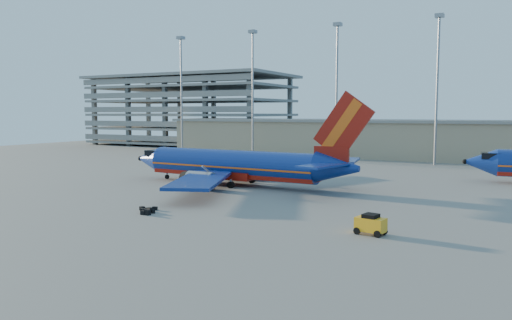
# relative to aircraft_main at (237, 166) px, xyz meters

# --- Properties ---
(ground) EXTENTS (220.00, 220.00, 0.00)m
(ground) POSITION_rel_aircraft_main_xyz_m (5.28, -4.82, -2.73)
(ground) COLOR slate
(ground) RESTS_ON ground
(terminal_building) EXTENTS (122.00, 16.00, 8.50)m
(terminal_building) POSITION_rel_aircraft_main_xyz_m (15.28, 53.18, 1.59)
(terminal_building) COLOR gray
(terminal_building) RESTS_ON ground
(parking_garage) EXTENTS (62.00, 32.00, 21.40)m
(parking_garage) POSITION_rel_aircraft_main_xyz_m (-56.72, 69.23, 9.00)
(parking_garage) COLOR slate
(parking_garage) RESTS_ON ground
(light_mast_row) EXTENTS (101.60, 1.60, 28.65)m
(light_mast_row) POSITION_rel_aircraft_main_xyz_m (10.28, 41.18, 14.82)
(light_mast_row) COLOR gray
(light_mast_row) RESTS_ON ground
(aircraft_main) EXTENTS (37.74, 36.28, 12.78)m
(aircraft_main) POSITION_rel_aircraft_main_xyz_m (0.00, 0.00, 0.00)
(aircraft_main) COLOR navy
(aircraft_main) RESTS_ON ground
(baggage_tug) EXTENTS (2.64, 1.86, 1.74)m
(baggage_tug) POSITION_rel_aircraft_main_xyz_m (24.00, -19.41, -1.82)
(baggage_tug) COLOR #FDA816
(baggage_tug) RESTS_ON ground
(luggage_pile) EXTENTS (2.64, 2.79, 0.54)m
(luggage_pile) POSITION_rel_aircraft_main_xyz_m (1.63, -21.08, -2.50)
(luggage_pile) COLOR black
(luggage_pile) RESTS_ON ground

